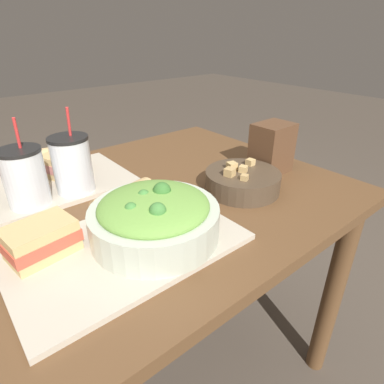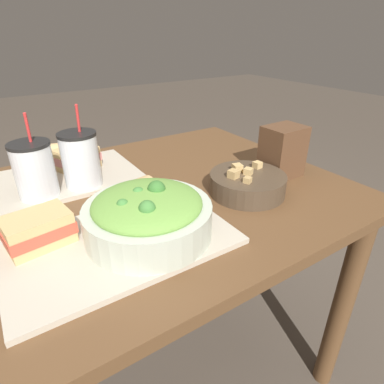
{
  "view_description": "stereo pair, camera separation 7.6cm",
  "coord_description": "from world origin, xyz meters",
  "px_view_note": "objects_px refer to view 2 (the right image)",
  "views": [
    {
      "loc": [
        -0.25,
        -0.66,
        1.13
      ],
      "look_at": [
        0.18,
        -0.14,
        0.78
      ],
      "focal_mm": 30.0,
      "sensor_mm": 36.0,
      "label": 1
    },
    {
      "loc": [
        -0.19,
        -0.7,
        1.13
      ],
      "look_at": [
        0.18,
        -0.14,
        0.78
      ],
      "focal_mm": 30.0,
      "sensor_mm": 36.0,
      "label": 2
    }
  ],
  "objects_px": {
    "soup_bowl": "(247,183)",
    "baguette_near": "(126,197)",
    "drink_cup_red": "(82,161)",
    "chip_bag": "(282,151)",
    "sandwich_far": "(77,158)",
    "drink_cup_dark": "(35,171)",
    "baguette_far": "(67,153)",
    "salad_bowl": "(148,214)",
    "sandwich_near": "(38,230)"
  },
  "relations": [
    {
      "from": "soup_bowl",
      "to": "baguette_near",
      "type": "bearing_deg",
      "value": 166.96
    },
    {
      "from": "drink_cup_red",
      "to": "chip_bag",
      "type": "height_order",
      "value": "drink_cup_red"
    },
    {
      "from": "sandwich_far",
      "to": "drink_cup_dark",
      "type": "height_order",
      "value": "drink_cup_dark"
    },
    {
      "from": "sandwich_far",
      "to": "drink_cup_red",
      "type": "height_order",
      "value": "drink_cup_red"
    },
    {
      "from": "baguette_far",
      "to": "drink_cup_dark",
      "type": "relative_size",
      "value": 0.69
    },
    {
      "from": "salad_bowl",
      "to": "baguette_far",
      "type": "relative_size",
      "value": 1.79
    },
    {
      "from": "baguette_near",
      "to": "chip_bag",
      "type": "distance_m",
      "value": 0.47
    },
    {
      "from": "chip_bag",
      "to": "drink_cup_red",
      "type": "bearing_deg",
      "value": 155.15
    },
    {
      "from": "soup_bowl",
      "to": "chip_bag",
      "type": "xyz_separation_m",
      "value": [
        0.16,
        0.04,
        0.04
      ]
    },
    {
      "from": "sandwich_near",
      "to": "salad_bowl",
      "type": "bearing_deg",
      "value": -32.75
    },
    {
      "from": "salad_bowl",
      "to": "drink_cup_red",
      "type": "height_order",
      "value": "drink_cup_red"
    },
    {
      "from": "salad_bowl",
      "to": "chip_bag",
      "type": "bearing_deg",
      "value": 9.76
    },
    {
      "from": "sandwich_far",
      "to": "drink_cup_red",
      "type": "relative_size",
      "value": 0.64
    },
    {
      "from": "salad_bowl",
      "to": "sandwich_far",
      "type": "relative_size",
      "value": 1.86
    },
    {
      "from": "drink_cup_dark",
      "to": "chip_bag",
      "type": "height_order",
      "value": "drink_cup_dark"
    },
    {
      "from": "salad_bowl",
      "to": "chip_bag",
      "type": "distance_m",
      "value": 0.48
    },
    {
      "from": "soup_bowl",
      "to": "chip_bag",
      "type": "bearing_deg",
      "value": 12.28
    },
    {
      "from": "sandwich_near",
      "to": "chip_bag",
      "type": "height_order",
      "value": "chip_bag"
    },
    {
      "from": "baguette_far",
      "to": "chip_bag",
      "type": "xyz_separation_m",
      "value": [
        0.51,
        -0.42,
        0.03
      ]
    },
    {
      "from": "baguette_near",
      "to": "drink_cup_red",
      "type": "relative_size",
      "value": 0.73
    },
    {
      "from": "baguette_far",
      "to": "chip_bag",
      "type": "relative_size",
      "value": 0.98
    },
    {
      "from": "sandwich_far",
      "to": "chip_bag",
      "type": "xyz_separation_m",
      "value": [
        0.5,
        -0.35,
        0.03
      ]
    },
    {
      "from": "baguette_near",
      "to": "sandwich_far",
      "type": "height_order",
      "value": "baguette_near"
    },
    {
      "from": "salad_bowl",
      "to": "drink_cup_dark",
      "type": "xyz_separation_m",
      "value": [
        -0.16,
        0.31,
        0.02
      ]
    },
    {
      "from": "sandwich_far",
      "to": "salad_bowl",
      "type": "bearing_deg",
      "value": -108.06
    },
    {
      "from": "sandwich_near",
      "to": "chip_bag",
      "type": "distance_m",
      "value": 0.67
    },
    {
      "from": "soup_bowl",
      "to": "drink_cup_dark",
      "type": "xyz_separation_m",
      "value": [
        -0.47,
        0.26,
        0.05
      ]
    },
    {
      "from": "chip_bag",
      "to": "sandwich_near",
      "type": "bearing_deg",
      "value": 178.44
    },
    {
      "from": "drink_cup_red",
      "to": "drink_cup_dark",
      "type": "bearing_deg",
      "value": 180.0
    },
    {
      "from": "sandwich_near",
      "to": "baguette_far",
      "type": "height_order",
      "value": "baguette_far"
    },
    {
      "from": "soup_bowl",
      "to": "drink_cup_red",
      "type": "height_order",
      "value": "drink_cup_red"
    },
    {
      "from": "soup_bowl",
      "to": "sandwich_near",
      "type": "relative_size",
      "value": 1.47
    },
    {
      "from": "salad_bowl",
      "to": "sandwich_far",
      "type": "xyz_separation_m",
      "value": [
        -0.03,
        0.43,
        -0.02
      ]
    },
    {
      "from": "salad_bowl",
      "to": "soup_bowl",
      "type": "bearing_deg",
      "value": 8.43
    },
    {
      "from": "soup_bowl",
      "to": "chip_bag",
      "type": "height_order",
      "value": "chip_bag"
    },
    {
      "from": "drink_cup_dark",
      "to": "drink_cup_red",
      "type": "relative_size",
      "value": 0.97
    },
    {
      "from": "soup_bowl",
      "to": "sandwich_far",
      "type": "xyz_separation_m",
      "value": [
        -0.34,
        0.39,
        0.01
      ]
    },
    {
      "from": "chip_bag",
      "to": "baguette_far",
      "type": "bearing_deg",
      "value": 139.95
    },
    {
      "from": "baguette_far",
      "to": "drink_cup_red",
      "type": "relative_size",
      "value": 0.67
    },
    {
      "from": "baguette_far",
      "to": "drink_cup_dark",
      "type": "distance_m",
      "value": 0.23
    },
    {
      "from": "salad_bowl",
      "to": "sandwich_near",
      "type": "bearing_deg",
      "value": 155.66
    },
    {
      "from": "salad_bowl",
      "to": "baguette_near",
      "type": "bearing_deg",
      "value": 89.69
    },
    {
      "from": "salad_bowl",
      "to": "baguette_near",
      "type": "relative_size",
      "value": 1.64
    },
    {
      "from": "baguette_far",
      "to": "chip_bag",
      "type": "bearing_deg",
      "value": -113.28
    },
    {
      "from": "sandwich_near",
      "to": "drink_cup_dark",
      "type": "height_order",
      "value": "drink_cup_dark"
    },
    {
      "from": "soup_bowl",
      "to": "salad_bowl",
      "type": "bearing_deg",
      "value": -171.57
    },
    {
      "from": "salad_bowl",
      "to": "baguette_far",
      "type": "distance_m",
      "value": 0.5
    },
    {
      "from": "baguette_near",
      "to": "soup_bowl",
      "type": "bearing_deg",
      "value": -114.84
    },
    {
      "from": "sandwich_far",
      "to": "sandwich_near",
      "type": "bearing_deg",
      "value": -137.65
    },
    {
      "from": "salad_bowl",
      "to": "chip_bag",
      "type": "height_order",
      "value": "chip_bag"
    }
  ]
}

